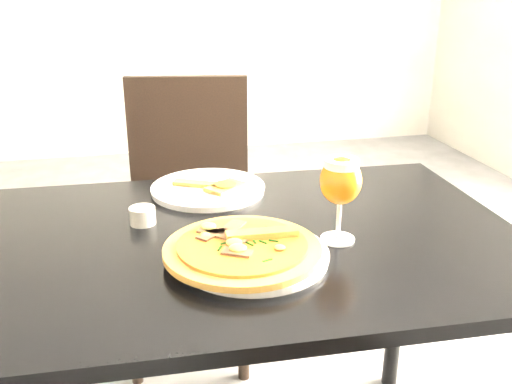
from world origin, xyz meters
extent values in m
cube|color=black|center=(0.25, -0.20, 0.73)|extent=(1.23, 0.84, 0.03)
cylinder|color=black|center=(-0.28, 0.15, 0.36)|extent=(0.05, 0.05, 0.72)
cylinder|color=black|center=(0.80, 0.12, 0.36)|extent=(0.05, 0.05, 0.72)
cube|color=black|center=(0.18, 0.46, 0.47)|extent=(0.51, 0.51, 0.04)
cylinder|color=black|center=(-0.02, 0.31, 0.23)|extent=(0.04, 0.04, 0.45)
cylinder|color=black|center=(0.33, 0.25, 0.23)|extent=(0.04, 0.04, 0.45)
cylinder|color=black|center=(0.04, 0.66, 0.23)|extent=(0.04, 0.04, 0.45)
cylinder|color=black|center=(0.39, 0.60, 0.23)|extent=(0.04, 0.04, 0.45)
cube|color=black|center=(0.22, 0.65, 0.74)|extent=(0.42, 0.10, 0.44)
cylinder|color=white|center=(0.24, -0.32, 0.76)|extent=(0.36, 0.36, 0.02)
cylinder|color=#9E6626|center=(0.21, -0.32, 0.77)|extent=(0.31, 0.31, 0.01)
cylinder|color=#AB3B0E|center=(0.21, -0.32, 0.78)|extent=(0.26, 0.26, 0.01)
cube|color=#502F22|center=(0.25, -0.32, 0.79)|extent=(0.06, 0.03, 0.00)
cube|color=#502F22|center=(0.23, -0.26, 0.79)|extent=(0.05, 0.07, 0.00)
cube|color=#502F22|center=(0.15, -0.27, 0.79)|extent=(0.07, 0.06, 0.00)
cube|color=#502F22|center=(0.19, -0.34, 0.79)|extent=(0.07, 0.06, 0.00)
cube|color=#502F22|center=(0.23, -0.37, 0.79)|extent=(0.05, 0.07, 0.00)
ellipsoid|color=gold|center=(0.23, -0.31, 0.79)|extent=(0.03, 0.03, 0.01)
ellipsoid|color=gold|center=(0.20, -0.24, 0.79)|extent=(0.03, 0.03, 0.01)
ellipsoid|color=gold|center=(0.19, -0.32, 0.79)|extent=(0.03, 0.03, 0.01)
ellipsoid|color=gold|center=(0.18, -0.39, 0.79)|extent=(0.03, 0.03, 0.01)
ellipsoid|color=gold|center=(0.23, -0.33, 0.79)|extent=(0.03, 0.03, 0.01)
cube|color=#10410B|center=(0.22, -0.30, 0.79)|extent=(0.01, 0.02, 0.00)
cube|color=#10410B|center=(0.21, -0.27, 0.79)|extent=(0.00, 0.02, 0.00)
cube|color=#10410B|center=(0.18, -0.24, 0.79)|extent=(0.01, 0.02, 0.00)
cube|color=#10410B|center=(0.19, -0.30, 0.79)|extent=(0.02, 0.02, 0.00)
cube|color=#10410B|center=(0.15, -0.30, 0.79)|extent=(0.02, 0.01, 0.00)
cube|color=#10410B|center=(0.20, -0.32, 0.79)|extent=(0.02, 0.01, 0.00)
cube|color=#10410B|center=(0.17, -0.35, 0.79)|extent=(0.02, 0.01, 0.00)
cube|color=#10410B|center=(0.17, -0.39, 0.79)|extent=(0.01, 0.02, 0.00)
cube|color=#10410B|center=(0.21, -0.35, 0.79)|extent=(0.01, 0.02, 0.00)
cube|color=#10410B|center=(0.23, -0.38, 0.79)|extent=(0.01, 0.02, 0.00)
cube|color=#10410B|center=(0.23, -0.33, 0.79)|extent=(0.02, 0.02, 0.00)
cube|color=#10410B|center=(0.26, -0.34, 0.79)|extent=(0.02, 0.01, 0.00)
cube|color=#10410B|center=(0.30, -0.32, 0.79)|extent=(0.02, 0.01, 0.00)
cube|color=#10410B|center=(0.25, -0.31, 0.79)|extent=(0.02, 0.01, 0.00)
cube|color=#10410B|center=(0.26, -0.27, 0.79)|extent=(0.02, 0.02, 0.00)
cube|color=#9E6626|center=(0.26, -0.31, 0.79)|extent=(0.15, 0.04, 0.01)
cylinder|color=white|center=(0.20, 0.08, 0.76)|extent=(0.39, 0.39, 0.02)
cube|color=#9E6626|center=(0.17, 0.09, 0.77)|extent=(0.12, 0.08, 0.01)
cube|color=#9E6626|center=(0.24, 0.05, 0.77)|extent=(0.12, 0.11, 0.01)
cylinder|color=#AB3B0E|center=(0.24, 0.05, 0.78)|extent=(0.06, 0.06, 0.00)
cube|color=#9E6626|center=(0.20, -0.18, 0.75)|extent=(0.11, 0.08, 0.01)
cylinder|color=#B4AFA2|center=(0.03, -0.09, 0.77)|extent=(0.06, 0.06, 0.04)
cylinder|color=gold|center=(0.03, -0.09, 0.78)|extent=(0.05, 0.05, 0.01)
cylinder|color=silver|center=(0.43, -0.27, 0.75)|extent=(0.07, 0.07, 0.01)
cylinder|color=silver|center=(0.43, -0.27, 0.79)|extent=(0.01, 0.01, 0.08)
ellipsoid|color=#8D500D|center=(0.43, -0.27, 0.88)|extent=(0.09, 0.09, 0.10)
cylinder|color=white|center=(0.43, -0.27, 0.92)|extent=(0.07, 0.07, 0.02)
camera|label=1|loc=(0.02, -1.31, 1.28)|focal=40.00mm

